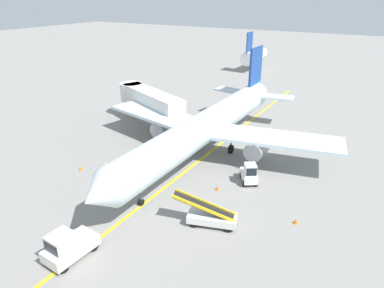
% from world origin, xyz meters
% --- Properties ---
extents(ground_plane, '(300.00, 300.00, 0.00)m').
position_xyz_m(ground_plane, '(0.00, 0.00, 0.00)').
color(ground_plane, gray).
extents(taxi_line_yellow, '(1.38, 80.00, 0.01)m').
position_xyz_m(taxi_line_yellow, '(-0.45, 5.00, 0.00)').
color(taxi_line_yellow, yellow).
rests_on(taxi_line_yellow, ground).
extents(airliner, '(28.61, 35.24, 10.10)m').
position_xyz_m(airliner, '(-0.44, 13.08, 3.42)').
color(airliner, silver).
rests_on(airliner, ground).
extents(jet_bridge, '(12.86, 7.44, 4.85)m').
position_xyz_m(jet_bridge, '(-12.16, 17.60, 3.54)').
color(jet_bridge, silver).
rests_on(jet_bridge, ground).
extents(pushback_tug, '(2.15, 3.73, 2.20)m').
position_xyz_m(pushback_tug, '(-0.86, -6.59, 0.99)').
color(pushback_tug, silver).
rests_on(pushback_tug, ground).
extents(baggage_tug_near_wing, '(2.40, 2.72, 2.10)m').
position_xyz_m(baggage_tug_near_wing, '(6.01, 9.23, 0.93)').
color(baggage_tug_near_wing, silver).
rests_on(baggage_tug_near_wing, ground).
extents(belt_loader_forward_hold, '(5.15, 2.65, 2.59)m').
position_xyz_m(belt_loader_forward_hold, '(5.81, 1.56, 0.78)').
color(belt_loader_forward_hold, silver).
rests_on(belt_loader_forward_hold, ground).
extents(ground_crew_marshaller, '(0.36, 0.24, 1.70)m').
position_xyz_m(ground_crew_marshaller, '(-4.48, 4.50, 0.91)').
color(ground_crew_marshaller, '#26262D').
rests_on(ground_crew_marshaller, ground).
extents(ground_crew_wing_walker, '(0.36, 0.24, 1.70)m').
position_xyz_m(ground_crew_wing_walker, '(-6.23, 3.00, 0.91)').
color(ground_crew_wing_walker, '#26262D').
rests_on(ground_crew_wing_walker, ground).
extents(safety_cone_nose_left, '(0.36, 0.36, 0.44)m').
position_xyz_m(safety_cone_nose_left, '(4.00, 6.49, 0.22)').
color(safety_cone_nose_left, orange).
rests_on(safety_cone_nose_left, ground).
extents(safety_cone_nose_right, '(0.36, 0.36, 0.44)m').
position_xyz_m(safety_cone_nose_right, '(11.58, 5.00, 0.22)').
color(safety_cone_nose_right, orange).
rests_on(safety_cone_nose_right, ground).
extents(safety_cone_wingtip_left, '(0.36, 0.36, 0.44)m').
position_xyz_m(safety_cone_wingtip_left, '(-9.88, 2.99, 0.22)').
color(safety_cone_wingtip_left, orange).
rests_on(safety_cone_wingtip_left, ground).
extents(distant_aircraft_far_left, '(3.00, 10.10, 8.80)m').
position_xyz_m(distant_aircraft_far_left, '(-12.59, 59.59, 3.22)').
color(distant_aircraft_far_left, silver).
rests_on(distant_aircraft_far_left, ground).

